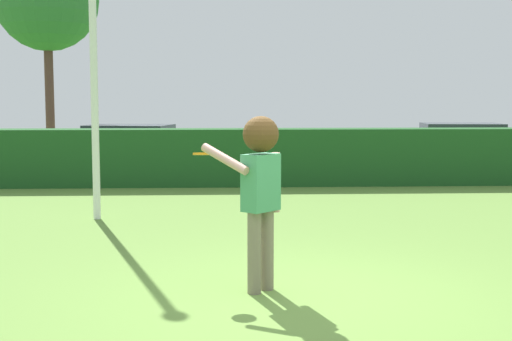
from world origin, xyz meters
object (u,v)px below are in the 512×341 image
Objects in this scene: lamppost at (93,18)px; parked_car_black at (461,143)px; frisbee at (203,154)px; person at (260,178)px; parked_car_green at (130,145)px; willow_tree at (47,0)px.

lamppost reaches higher than parked_car_black.
lamppost is (-1.86, 4.15, 1.87)m from frisbee.
person is at bearing -116.46° from parked_car_black.
parked_car_black is (7.19, 12.89, -0.71)m from frisbee.
frisbee is 12.39m from parked_car_green.
willow_tree reaches higher than parked_car_black.
lamppost is 12.85m from parked_car_black.
frisbee is at bearing -70.91° from willow_tree.
parked_car_green is (-0.47, 8.00, -2.57)m from lamppost.
parked_car_black is (9.52, 0.75, 0.00)m from parked_car_green.
lamppost is 0.91× the size of willow_tree.
lamppost is at bearing 114.13° from frisbee.
willow_tree is at bearing 110.61° from person.
parked_car_green is 1.02× the size of parked_car_black.
willow_tree reaches higher than frisbee.
parked_car_black is (6.61, 13.28, -0.49)m from person.
parked_car_black is at bearing 63.54° from person.
person reaches higher than parked_car_green.
frisbee is at bearing -65.87° from lamppost.
parked_car_green is at bearing -41.72° from willow_tree.
frisbee is 0.05× the size of parked_car_black.
lamppost reaches higher than person.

